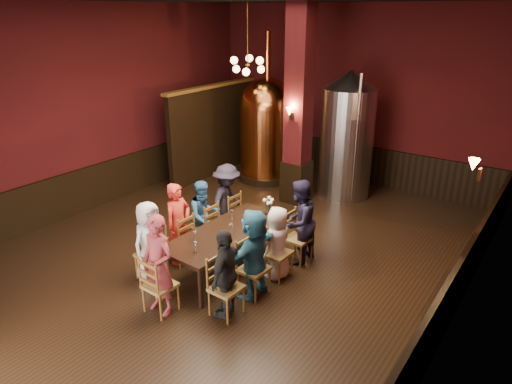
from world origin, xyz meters
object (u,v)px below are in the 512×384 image
Objects in this scene: copper_kettle at (267,128)px; person_2 at (204,215)px; person_0 at (150,241)px; person_1 at (179,224)px; rose_vase at (268,203)px; steel_vessel at (347,135)px; dining_table at (227,234)px.

person_2 is at bearing -72.17° from copper_kettle.
person_0 is 0.67m from person_1.
person_2 is 4.28m from copper_kettle.
person_0 reaches higher than person_2.
person_2 reaches higher than rose_vase.
person_1 is 4.34× the size of rose_vase.
person_1 is at bearing -101.73° from steel_vessel.
rose_vase is (1.05, 1.30, 0.22)m from person_1.
copper_kettle reaches higher than steel_vessel.
person_1 is 1.11× the size of person_2.
steel_vessel is (2.26, 0.08, 0.13)m from copper_kettle.
dining_table is at bearing -91.65° from steel_vessel.
rose_vase is at bearing -88.96° from steel_vessel.
person_0 is at bearing -162.77° from person_2.
dining_table is 1.76× the size of person_2.
person_1 is 4.89m from copper_kettle.
person_2 is at bearing -148.23° from rose_vase.
person_1 is at bearing -3.47° from person_0.
copper_kettle is at bearing 16.03° from person_1.
copper_kettle is at bearing -177.92° from steel_vessel.
rose_vase reaches higher than dining_table.
person_2 reaches higher than dining_table.
copper_kettle is (-1.25, 5.35, 0.70)m from person_0.
steel_vessel is at bearing 91.04° from rose_vase.
rose_vase is at bearing -55.50° from copper_kettle.
copper_kettle reaches higher than dining_table.
person_1 reaches higher than dining_table.
rose_vase is (1.07, 1.97, 0.28)m from person_0.
person_0 is 1.33m from person_2.
steel_vessel reaches higher than person_0.
copper_kettle reaches higher than rose_vase.
person_0 is 0.37× the size of copper_kettle.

